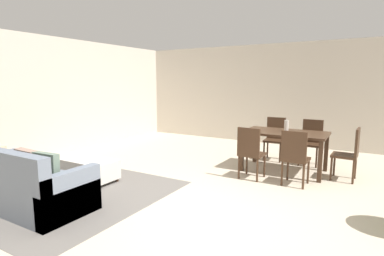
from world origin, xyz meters
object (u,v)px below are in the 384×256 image
at_px(dining_chair_head_east, 350,151).
at_px(dining_table, 285,137).
at_px(dining_chair_near_right, 295,155).
at_px(ottoman_table, 90,169).
at_px(vase_centerpiece, 286,126).
at_px(dining_chair_near_left, 250,150).
at_px(dining_chair_far_right, 311,139).
at_px(dining_chair_far_left, 275,136).
at_px(couch, 23,185).

bearing_deg(dining_chair_head_east, dining_table, 179.08).
bearing_deg(dining_chair_near_right, ottoman_table, -153.49).
height_order(dining_table, dining_chair_near_right, dining_chair_near_right).
height_order(ottoman_table, vase_centerpiece, vase_centerpiece).
xyz_separation_m(ottoman_table, dining_table, (2.70, 2.31, 0.44)).
distance_m(dining_chair_head_east, vase_centerpiece, 1.15).
xyz_separation_m(dining_chair_head_east, vase_centerpiece, (-1.10, 0.05, 0.35)).
height_order(dining_chair_near_left, dining_chair_far_right, same).
height_order(ottoman_table, dining_table, dining_table).
relative_size(ottoman_table, dining_chair_near_left, 1.01).
xyz_separation_m(dining_table, dining_chair_near_right, (0.36, -0.78, -0.14)).
distance_m(dining_chair_far_right, dining_chair_head_east, 1.11).
bearing_deg(dining_chair_near_left, dining_chair_far_left, 90.71).
bearing_deg(couch, dining_chair_near_right, 42.31).
xyz_separation_m(dining_chair_near_left, dining_chair_near_right, (0.74, 0.02, 0.00)).
height_order(dining_chair_far_left, dining_chair_head_east, same).
xyz_separation_m(couch, dining_chair_far_left, (2.23, 4.32, 0.22)).
xyz_separation_m(ottoman_table, dining_chair_near_left, (2.32, 1.51, 0.30)).
relative_size(dining_chair_near_right, dining_chair_far_left, 1.00).
xyz_separation_m(dining_chair_near_right, dining_chair_far_left, (-0.76, 1.60, 0.00)).
relative_size(dining_table, dining_chair_far_right, 1.65).
height_order(couch, vase_centerpiece, vase_centerpiece).
bearing_deg(dining_chair_far_left, dining_table, -63.79).
height_order(dining_chair_far_left, dining_chair_far_right, same).
bearing_deg(vase_centerpiece, ottoman_table, -139.30).
xyz_separation_m(dining_chair_far_right, vase_centerpiece, (-0.34, -0.76, 0.35)).
distance_m(couch, ottoman_table, 1.20).
xyz_separation_m(dining_chair_far_right, dining_chair_head_east, (0.76, -0.80, 0.00)).
distance_m(dining_table, dining_chair_near_left, 0.90).
xyz_separation_m(dining_chair_near_right, dining_chair_far_right, (-0.01, 1.57, 0.00)).
bearing_deg(dining_table, dining_chair_near_right, -65.09).
distance_m(couch, dining_chair_near_left, 3.53).
bearing_deg(vase_centerpiece, dining_chair_far_right, 65.96).
relative_size(couch, dining_chair_near_right, 2.11).
bearing_deg(dining_table, dining_chair_far_right, 65.58).
bearing_deg(dining_table, dining_chair_far_left, 116.21).
xyz_separation_m(dining_chair_near_left, dining_chair_far_left, (-0.02, 1.62, 0.00)).
relative_size(dining_table, dining_chair_far_left, 1.65).
distance_m(couch, vase_centerpiece, 4.46).
bearing_deg(dining_chair_near_left, dining_chair_head_east, 27.72).
bearing_deg(dining_table, dining_chair_head_east, -0.92).
xyz_separation_m(couch, dining_chair_head_east, (3.75, 3.49, 0.22)).
xyz_separation_m(dining_chair_far_left, dining_chair_far_right, (0.76, -0.03, 0.00)).
height_order(ottoman_table, dining_chair_far_left, dining_chair_far_left).
distance_m(couch, dining_chair_head_east, 5.13).
relative_size(dining_chair_near_left, dining_chair_head_east, 1.00).
bearing_deg(dining_chair_far_right, couch, -124.84).
distance_m(dining_chair_near_left, dining_chair_far_left, 1.62).
height_order(dining_chair_far_left, vase_centerpiece, vase_centerpiece).
bearing_deg(dining_chair_head_east, ottoman_table, -149.02).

